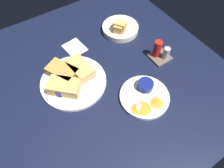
% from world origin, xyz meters
% --- Properties ---
extents(ground_plane, '(1.10, 1.10, 0.03)m').
position_xyz_m(ground_plane, '(0.00, 0.00, -0.01)').
color(ground_plane, black).
extents(plate_sandwich_main, '(0.29, 0.29, 0.02)m').
position_xyz_m(plate_sandwich_main, '(-0.02, -0.12, 0.01)').
color(plate_sandwich_main, white).
rests_on(plate_sandwich_main, ground_plane).
extents(sandwich_half_near, '(0.14, 0.09, 0.05)m').
position_xyz_m(sandwich_half_near, '(-0.05, -0.07, 0.04)').
color(sandwich_half_near, tan).
rests_on(sandwich_half_near, plate_sandwich_main).
extents(sandwich_half_far, '(0.15, 0.13, 0.05)m').
position_xyz_m(sandwich_half_far, '(-0.07, -0.14, 0.04)').
color(sandwich_half_far, '#C68C42').
rests_on(sandwich_half_far, plate_sandwich_main).
extents(sandwich_half_extra, '(0.14, 0.15, 0.05)m').
position_xyz_m(sandwich_half_extra, '(-0.00, -0.16, 0.04)').
color(sandwich_half_extra, tan).
rests_on(sandwich_half_extra, plate_sandwich_main).
extents(ramekin_dark_sauce, '(0.07, 0.07, 0.04)m').
position_xyz_m(ramekin_dark_sauce, '(-0.01, -0.18, 0.04)').
color(ramekin_dark_sauce, navy).
rests_on(ramekin_dark_sauce, plate_sandwich_main).
extents(spoon_by_dark_ramekin, '(0.02, 0.10, 0.01)m').
position_xyz_m(spoon_by_dark_ramekin, '(-0.01, -0.12, 0.02)').
color(spoon_by_dark_ramekin, silver).
rests_on(spoon_by_dark_ramekin, plate_sandwich_main).
extents(plate_chips_companion, '(0.21, 0.21, 0.02)m').
position_xyz_m(plate_chips_companion, '(0.21, 0.10, 0.01)').
color(plate_chips_companion, white).
rests_on(plate_chips_companion, ground_plane).
extents(ramekin_light_gravy, '(0.07, 0.07, 0.03)m').
position_xyz_m(ramekin_light_gravy, '(0.17, 0.12, 0.03)').
color(ramekin_light_gravy, navy).
rests_on(ramekin_light_gravy, plate_chips_companion).
extents(spoon_by_gravy_ramekin, '(0.06, 0.09, 0.01)m').
position_xyz_m(spoon_by_gravy_ramekin, '(0.23, 0.06, 0.02)').
color(spoon_by_gravy_ramekin, silver).
rests_on(spoon_by_gravy_ramekin, plate_chips_companion).
extents(plantain_chip_scatter, '(0.09, 0.15, 0.01)m').
position_xyz_m(plantain_chip_scatter, '(0.25, 0.07, 0.02)').
color(plantain_chip_scatter, orange).
rests_on(plantain_chip_scatter, plate_chips_companion).
extents(bread_basket_rear, '(0.19, 0.19, 0.08)m').
position_xyz_m(bread_basket_rear, '(-0.19, 0.24, 0.02)').
color(bread_basket_rear, silver).
rests_on(bread_basket_rear, ground_plane).
extents(condiment_caddy, '(0.09, 0.09, 0.10)m').
position_xyz_m(condiment_caddy, '(0.07, 0.30, 0.03)').
color(condiment_caddy, brown).
rests_on(condiment_caddy, ground_plane).
extents(paper_napkin_folded, '(0.12, 0.10, 0.00)m').
position_xyz_m(paper_napkin_folded, '(-0.21, -0.01, 0.00)').
color(paper_napkin_folded, white).
rests_on(paper_napkin_folded, ground_plane).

